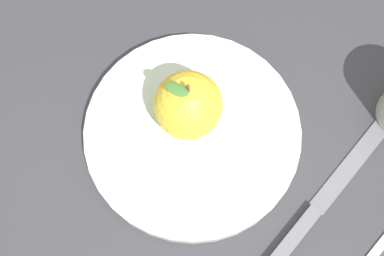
% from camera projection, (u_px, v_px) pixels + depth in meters
% --- Properties ---
extents(ground_plane, '(2.40, 2.40, 0.00)m').
position_uv_depth(ground_plane, '(212.00, 132.00, 0.59)').
color(ground_plane, '#2D2D33').
extents(dinner_plate, '(0.23, 0.23, 0.02)m').
position_uv_depth(dinner_plate, '(192.00, 131.00, 0.58)').
color(dinner_plate, '#B2C6B2').
rests_on(dinner_plate, ground_plane).
extents(apple, '(0.07, 0.07, 0.08)m').
position_uv_depth(apple, '(188.00, 105.00, 0.54)').
color(apple, gold).
rests_on(apple, dinner_plate).
extents(knife, '(0.19, 0.15, 0.01)m').
position_uv_depth(knife, '(325.00, 198.00, 0.56)').
color(knife, '#59595E').
rests_on(knife, ground_plane).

